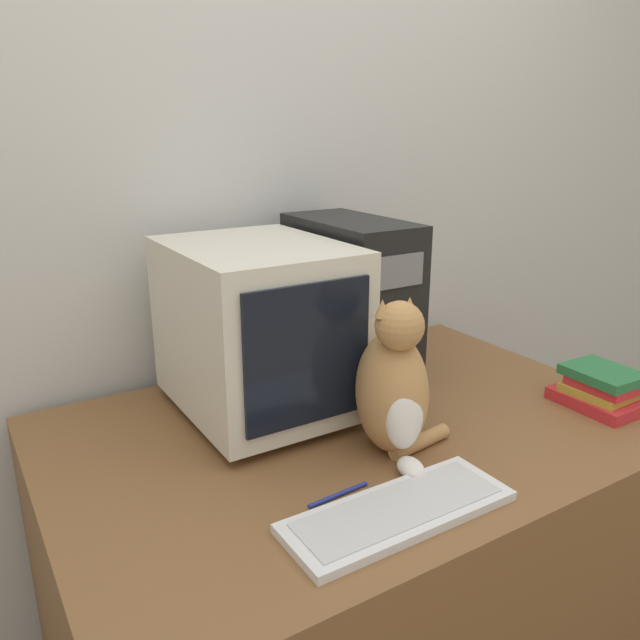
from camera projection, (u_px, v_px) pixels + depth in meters
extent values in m
cube|color=silver|center=(249.00, 187.00, 1.80)|extent=(7.00, 0.05, 2.50)
cube|color=brown|center=(353.00, 551.00, 1.62)|extent=(1.43, 0.97, 0.73)
cube|color=beige|center=(260.00, 405.00, 1.58)|extent=(0.26, 0.29, 0.02)
cube|color=beige|center=(258.00, 325.00, 1.52)|extent=(0.38, 0.48, 0.40)
cube|color=black|center=(308.00, 355.00, 1.32)|extent=(0.30, 0.01, 0.31)
cube|color=black|center=(350.00, 301.00, 1.73)|extent=(0.21, 0.41, 0.45)
cube|color=slate|center=(399.00, 271.00, 1.53)|extent=(0.15, 0.01, 0.08)
cube|color=silver|center=(399.00, 512.00, 1.16)|extent=(0.45, 0.16, 0.02)
cube|color=silver|center=(399.00, 507.00, 1.15)|extent=(0.41, 0.13, 0.00)
ellipsoid|color=#B7844C|center=(390.00, 393.00, 1.36)|extent=(0.20, 0.24, 0.27)
ellipsoid|color=white|center=(404.00, 416.00, 1.29)|extent=(0.09, 0.08, 0.15)
sphere|color=#B7844C|center=(400.00, 326.00, 1.27)|extent=(0.13, 0.13, 0.10)
cone|color=#B7844C|center=(382.00, 308.00, 1.25)|extent=(0.03, 0.03, 0.04)
cone|color=#B7844C|center=(410.00, 306.00, 1.27)|extent=(0.03, 0.03, 0.04)
ellipsoid|color=white|center=(411.00, 468.00, 1.28)|extent=(0.07, 0.09, 0.04)
cylinder|color=#B7844C|center=(420.00, 442.00, 1.39)|extent=(0.17, 0.06, 0.03)
cube|color=red|center=(597.00, 400.00, 1.60)|extent=(0.15, 0.21, 0.03)
cube|color=gold|center=(601.00, 390.00, 1.60)|extent=(0.16, 0.16, 0.02)
cube|color=red|center=(606.00, 383.00, 1.59)|extent=(0.14, 0.15, 0.02)
cube|color=#28703D|center=(603.00, 374.00, 1.58)|extent=(0.14, 0.18, 0.02)
cylinder|color=navy|center=(338.00, 495.00, 1.22)|extent=(0.14, 0.02, 0.01)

